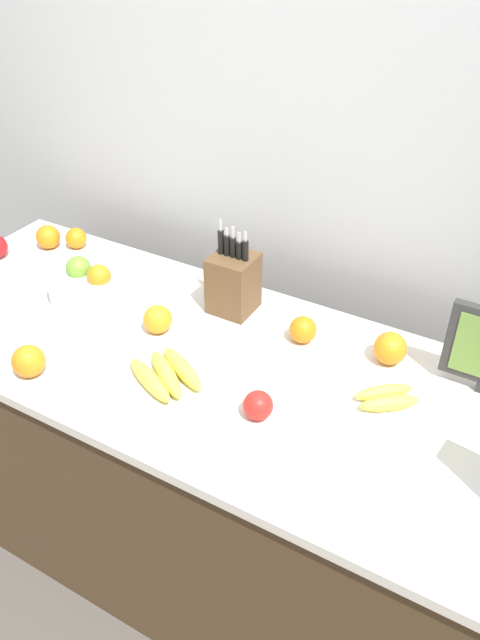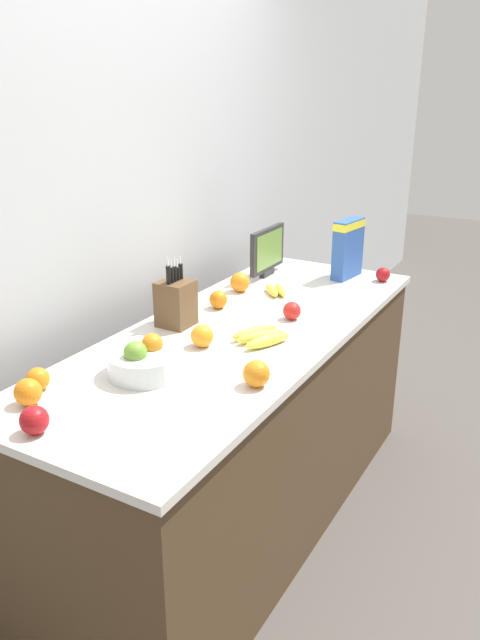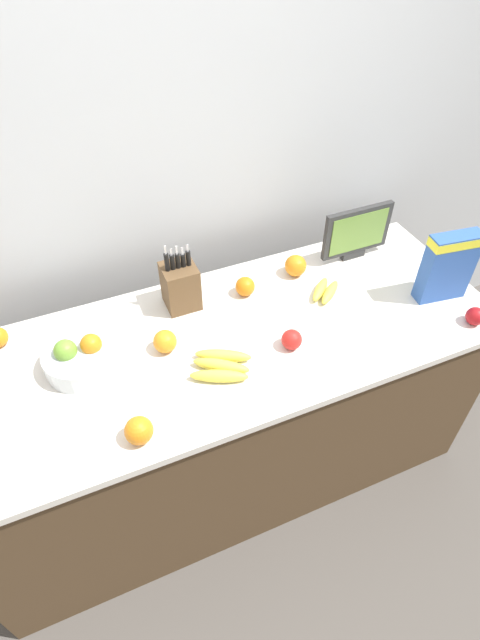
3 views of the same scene
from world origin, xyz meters
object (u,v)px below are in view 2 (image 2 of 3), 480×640
(cereal_box, at_px, (348,246))
(orange_back_center, at_px, (240,282))
(apple_rear, at_px, (292,311))
(apple_near_bananas, at_px, (383,275))
(small_monitor, at_px, (267,251))
(fruit_bowl, at_px, (145,361))
(orange_mid_right, at_px, (38,379))
(orange_front_left, at_px, (202,336))
(orange_mid_left, at_px, (256,374))
(banana_bunch_right, at_px, (276,290))
(orange_front_center, at_px, (218,300))
(apple_front, at_px, (34,420))
(orange_by_cereal, at_px, (28,392))
(banana_bunch_left, at_px, (261,336))
(knife_block, at_px, (176,302))

(cereal_box, relative_size, orange_back_center, 3.19)
(apple_rear, height_order, apple_near_bananas, apple_rear)
(small_monitor, distance_m, apple_near_bananas, 0.57)
(fruit_bowl, xyz_separation_m, orange_mid_right, (-0.25, 0.22, -0.01))
(apple_near_bananas, distance_m, orange_front_left, 1.15)
(cereal_box, bearing_deg, orange_mid_left, -164.16)
(small_monitor, bearing_deg, apple_rear, -143.09)
(banana_bunch_right, distance_m, orange_front_center, 0.32)
(apple_near_bananas, xyz_separation_m, orange_mid_right, (-1.64, 0.58, 0.00))
(orange_mid_left, bearing_deg, orange_mid_right, 121.86)
(apple_front, bearing_deg, small_monitor, 4.70)
(apple_rear, relative_size, apple_near_bananas, 1.07)
(small_monitor, height_order, fruit_bowl, small_monitor)
(apple_front, bearing_deg, orange_front_left, -5.48)
(banana_bunch_right, bearing_deg, orange_mid_right, 169.54)
(orange_by_cereal, bearing_deg, apple_rear, -19.77)
(orange_back_center, distance_m, orange_mid_right, 1.16)
(apple_rear, bearing_deg, orange_mid_left, -165.08)
(banana_bunch_left, bearing_deg, cereal_box, 1.19)
(fruit_bowl, distance_m, orange_mid_right, 0.34)
(apple_near_bananas, xyz_separation_m, orange_mid_left, (-1.28, 0.00, 0.01))
(apple_near_bananas, relative_size, orange_mid_right, 0.94)
(orange_by_cereal, bearing_deg, orange_back_center, -0.59)
(orange_front_center, bearing_deg, cereal_box, -23.99)
(knife_block, bearing_deg, cereal_box, -20.37)
(orange_front_center, relative_size, orange_by_cereal, 0.93)
(small_monitor, relative_size, orange_front_left, 3.70)
(orange_back_center, xyz_separation_m, orange_mid_left, (-0.80, -0.52, -0.00))
(orange_by_cereal, bearing_deg, orange_mid_right, 30.08)
(fruit_bowl, distance_m, banana_bunch_right, 0.96)
(apple_front, xyz_separation_m, orange_by_cereal, (0.11, 0.14, 0.00))
(banana_bunch_right, bearing_deg, small_monitor, 35.57)
(banana_bunch_left, distance_m, orange_front_left, 0.22)
(banana_bunch_right, height_order, apple_rear, apple_rear)
(apple_front, bearing_deg, knife_block, 8.98)
(knife_block, xyz_separation_m, orange_back_center, (0.49, -0.01, -0.05))
(orange_front_left, bearing_deg, apple_rear, -21.47)
(cereal_box, xyz_separation_m, orange_front_center, (-0.70, 0.31, -0.12))
(cereal_box, bearing_deg, orange_front_left, -179.82)
(small_monitor, height_order, banana_bunch_right, small_monitor)
(apple_rear, distance_m, orange_mid_left, 0.62)
(small_monitor, height_order, apple_front, small_monitor)
(orange_by_cereal, bearing_deg, banana_bunch_right, -7.68)
(banana_bunch_left, bearing_deg, knife_block, 92.43)
(cereal_box, relative_size, fruit_bowl, 1.16)
(apple_rear, xyz_separation_m, apple_near_bananas, (0.68, -0.16, -0.00))
(orange_mid_right, relative_size, orange_front_center, 0.95)
(apple_rear, bearing_deg, orange_mid_right, 156.14)
(apple_rear, bearing_deg, knife_block, 127.68)
(banana_bunch_left, bearing_deg, fruit_bowl, 154.75)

